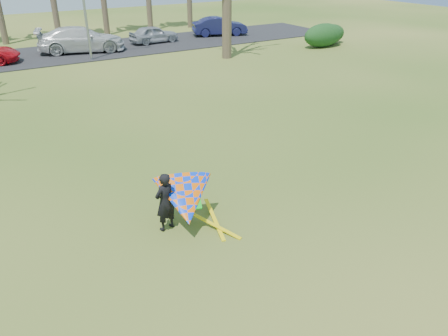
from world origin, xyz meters
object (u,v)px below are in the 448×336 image
car_4 (154,34)px  kite_flyer (184,200)px  car_3 (81,39)px  car_5 (220,26)px

car_4 → kite_flyer: bearing=154.3°
car_3 → car_4: 5.70m
car_4 → car_5: bearing=-92.5°
car_4 → kite_flyer: kite_flyer is taller
car_3 → car_4: bearing=-69.9°
car_5 → kite_flyer: (-15.44, -24.02, 0.04)m
car_5 → kite_flyer: size_ratio=1.89×
car_3 → car_4: (5.67, 0.53, -0.21)m
car_3 → kite_flyer: kite_flyer is taller
car_5 → car_4: bearing=109.9°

